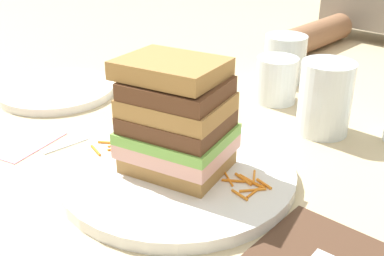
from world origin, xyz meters
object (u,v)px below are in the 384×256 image
(juice_glass, at_px, (325,101))
(main_plate, at_px, (175,171))
(knife, at_px, (102,131))
(empty_tumbler_0, at_px, (285,58))
(empty_tumbler_1, at_px, (276,80))
(napkin_pink, at_px, (23,142))
(sandwich, at_px, (174,117))
(side_plate, at_px, (57,90))

(juice_glass, bearing_deg, main_plate, -105.71)
(knife, distance_m, empty_tumbler_0, 0.37)
(empty_tumbler_0, distance_m, empty_tumbler_1, 0.10)
(napkin_pink, bearing_deg, knife, 61.05)
(empty_tumbler_1, relative_size, napkin_pink, 0.75)
(knife, bearing_deg, sandwich, -4.74)
(main_plate, height_order, sandwich, sandwich)
(napkin_pink, bearing_deg, juice_glass, 48.22)
(knife, xyz_separation_m, empty_tumbler_0, (0.07, 0.36, 0.04))
(empty_tumbler_0, bearing_deg, empty_tumbler_1, -63.73)
(sandwich, distance_m, empty_tumbler_1, 0.29)
(knife, xyz_separation_m, juice_glass, (0.23, 0.22, 0.05))
(side_plate, bearing_deg, juice_glass, 24.30)
(empty_tumbler_1, bearing_deg, juice_glass, -23.51)
(juice_glass, bearing_deg, empty_tumbler_1, 156.49)
(main_plate, xyz_separation_m, side_plate, (-0.34, 0.05, -0.00))
(empty_tumbler_0, distance_m, side_plate, 0.41)
(main_plate, bearing_deg, side_plate, 171.60)
(knife, height_order, side_plate, side_plate)
(main_plate, relative_size, juice_glass, 2.70)
(knife, bearing_deg, main_plate, -4.83)
(sandwich, relative_size, empty_tumbler_0, 1.67)
(juice_glass, relative_size, empty_tumbler_1, 1.41)
(empty_tumbler_0, height_order, napkin_pink, empty_tumbler_0)
(empty_tumbler_0, bearing_deg, juice_glass, -41.75)
(sandwich, distance_m, juice_glass, 0.24)
(juice_glass, xyz_separation_m, empty_tumbler_1, (-0.11, 0.05, -0.01))
(empty_tumbler_1, bearing_deg, empty_tumbler_0, 116.27)
(main_plate, height_order, empty_tumbler_1, empty_tumbler_1)
(empty_tumbler_0, relative_size, side_plate, 0.43)
(empty_tumbler_0, bearing_deg, sandwich, -75.87)
(main_plate, relative_size, empty_tumbler_0, 3.38)
(empty_tumbler_0, bearing_deg, main_plate, -75.77)
(sandwich, bearing_deg, main_plate, -23.80)
(empty_tumbler_0, xyz_separation_m, empty_tumbler_1, (0.05, -0.09, -0.00))
(main_plate, bearing_deg, empty_tumbler_1, 99.87)
(main_plate, distance_m, side_plate, 0.34)
(empty_tumbler_0, relative_size, napkin_pink, 0.85)
(napkin_pink, bearing_deg, empty_tumbler_1, 65.42)
(juice_glass, relative_size, side_plate, 0.53)
(sandwich, xyz_separation_m, side_plate, (-0.34, 0.05, -0.07))
(knife, distance_m, empty_tumbler_1, 0.29)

